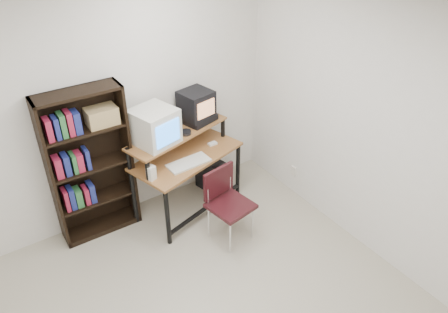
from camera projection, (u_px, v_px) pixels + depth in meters
ceiling at (196, 40)px, 2.36m from camera, size 4.00×4.00×0.01m
back_wall at (100, 114)px, 4.46m from camera, size 4.00×0.01×2.60m
right_wall at (388, 140)px, 4.01m from camera, size 0.01×4.00×2.60m
computer_desk at (185, 157)px, 4.88m from camera, size 1.36×0.93×0.98m
crt_monitor at (154, 127)px, 4.51m from camera, size 0.50×0.50×0.39m
vcr at (200, 119)px, 4.97m from camera, size 0.42×0.35×0.08m
crt_tv at (196, 104)px, 4.85m from camera, size 0.38×0.38×0.31m
cd_spindle at (186, 133)px, 4.74m from camera, size 0.12×0.12×0.05m
keyboard at (189, 163)px, 4.70m from camera, size 0.48×0.23×0.03m
mousepad at (213, 146)px, 5.03m from camera, size 0.22×0.18×0.01m
mouse at (213, 144)px, 5.03m from camera, size 0.10×0.06×0.03m
desk_speaker at (151, 173)px, 4.42m from camera, size 0.10×0.10×0.17m
pc_tower at (213, 176)px, 5.42m from camera, size 0.28×0.48×0.42m
school_chair at (226, 198)px, 4.57m from camera, size 0.47×0.47×0.83m
bookshelf at (89, 163)px, 4.48m from camera, size 0.84×0.29×1.67m
wall_outlet at (293, 171)px, 5.35m from camera, size 0.02×0.08×0.12m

